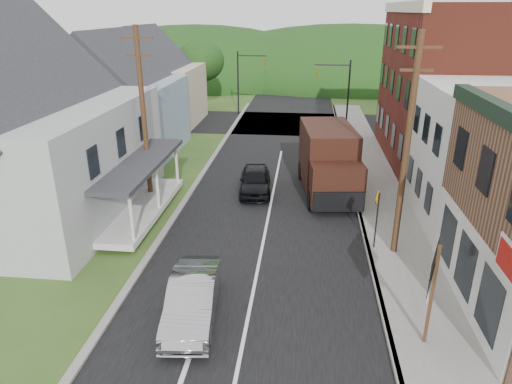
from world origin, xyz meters
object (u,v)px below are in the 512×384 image
(route_sign_cluster, at_px, (432,281))
(warning_sign, at_px, (377,211))
(delivery_van, at_px, (329,161))
(dark_sedan, at_px, (255,180))
(silver_sedan, at_px, (192,300))

(route_sign_cluster, distance_m, warning_sign, 5.99)
(delivery_van, bearing_deg, dark_sedan, 178.41)
(route_sign_cluster, bearing_deg, warning_sign, 117.91)
(dark_sedan, height_order, warning_sign, warning_sign)
(silver_sedan, relative_size, warning_sign, 1.64)
(silver_sedan, bearing_deg, route_sign_cluster, -9.59)
(route_sign_cluster, bearing_deg, delivery_van, 122.07)
(dark_sedan, xyz_separation_m, warning_sign, (5.79, -6.11, 1.14))
(delivery_van, bearing_deg, route_sign_cluster, -85.72)
(warning_sign, bearing_deg, dark_sedan, 156.46)
(route_sign_cluster, xyz_separation_m, warning_sign, (-0.75, 5.92, -0.46))
(route_sign_cluster, bearing_deg, silver_sedan, -163.03)
(silver_sedan, height_order, delivery_van, delivery_van)
(dark_sedan, xyz_separation_m, route_sign_cluster, (6.54, -12.03, 1.59))
(delivery_van, relative_size, route_sign_cluster, 2.05)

